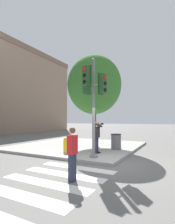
% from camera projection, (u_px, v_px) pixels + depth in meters
% --- Properties ---
extents(ground_plane, '(160.00, 160.00, 0.00)m').
position_uv_depth(ground_plane, '(106.00, 163.00, 7.71)').
color(ground_plane, slate).
extents(sidewalk_corner, '(8.00, 8.00, 0.14)m').
position_uv_depth(sidewalk_corner, '(79.00, 146.00, 12.44)').
color(sidewalk_corner, '#9E9B96').
rests_on(sidewalk_corner, ground_plane).
extents(crosswalk_stripes, '(7.29, 3.19, 0.01)m').
position_uv_depth(crosswalk_stripes, '(1.00, 203.00, 4.00)').
color(crosswalk_stripes, silver).
rests_on(crosswalk_stripes, ground_plane).
extents(traffic_signal_pole, '(1.13, 1.40, 4.74)m').
position_uv_depth(traffic_signal_pole, '(92.00, 92.00, 8.31)').
color(traffic_signal_pole, slate).
rests_on(traffic_signal_pole, sidewalk_corner).
extents(person_photographer, '(0.50, 0.53, 1.69)m').
position_uv_depth(person_photographer, '(97.00, 134.00, 9.37)').
color(person_photographer, black).
rests_on(person_photographer, sidewalk_corner).
extents(pedestrian_distant, '(0.34, 0.20, 1.69)m').
position_uv_depth(pedestrian_distant, '(72.00, 152.00, 5.48)').
color(pedestrian_distant, '#282D42').
rests_on(pedestrian_distant, ground_plane).
extents(street_tree, '(3.81, 3.81, 6.37)m').
position_uv_depth(street_tree, '(94.00, 85.00, 12.42)').
color(street_tree, brown).
rests_on(street_tree, sidewalk_corner).
extents(fire_hydrant, '(0.20, 0.26, 0.81)m').
position_uv_depth(fire_hydrant, '(65.00, 145.00, 9.53)').
color(fire_hydrant, yellow).
rests_on(fire_hydrant, sidewalk_corner).
extents(trash_bin, '(0.63, 0.63, 0.92)m').
position_uv_depth(trash_bin, '(116.00, 141.00, 10.61)').
color(trash_bin, '#5B5B60').
rests_on(trash_bin, sidewalk_corner).
extents(building_right, '(15.42, 10.57, 13.16)m').
position_uv_depth(building_right, '(18.00, 94.00, 30.78)').
color(building_right, gray).
rests_on(building_right, ground_plane).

